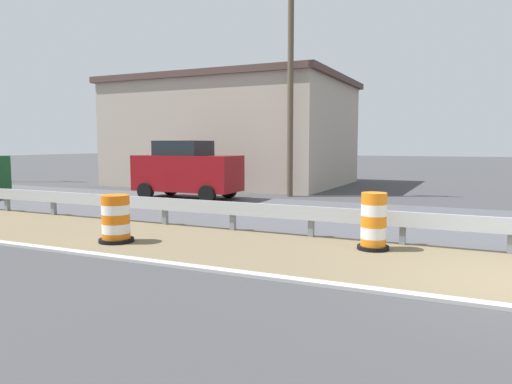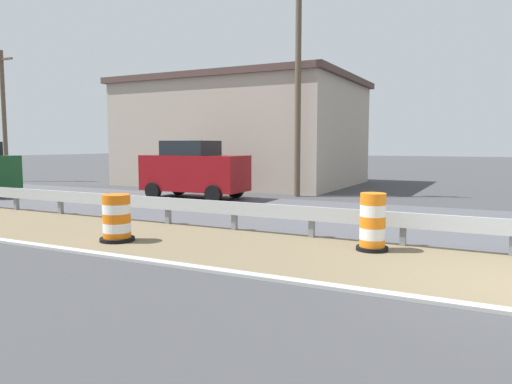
{
  "view_description": "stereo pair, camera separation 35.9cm",
  "coord_description": "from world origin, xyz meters",
  "px_view_note": "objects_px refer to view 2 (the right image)",
  "views": [
    {
      "loc": [
        -8.1,
        0.8,
        2.11
      ],
      "look_at": [
        1.51,
        5.31,
        1.05
      ],
      "focal_mm": 33.85,
      "sensor_mm": 36.0,
      "label": 1
    },
    {
      "loc": [
        -7.95,
        0.48,
        2.11
      ],
      "look_at": [
        1.51,
        5.31,
        1.05
      ],
      "focal_mm": 33.85,
      "sensor_mm": 36.0,
      "label": 2
    }
  ],
  "objects_px": {
    "utility_pole_near": "(298,73)",
    "utility_pole_mid": "(4,114)",
    "car_trailing_near_lane": "(194,170)",
    "traffic_barrel_nearest": "(373,224)",
    "traffic_barrel_close": "(117,220)"
  },
  "relations": [
    {
      "from": "utility_pole_near",
      "to": "utility_pole_mid",
      "type": "relative_size",
      "value": 1.3
    },
    {
      "from": "car_trailing_near_lane",
      "to": "utility_pole_mid",
      "type": "relative_size",
      "value": 0.57
    },
    {
      "from": "car_trailing_near_lane",
      "to": "utility_pole_near",
      "type": "height_order",
      "value": "utility_pole_near"
    },
    {
      "from": "car_trailing_near_lane",
      "to": "utility_pole_near",
      "type": "xyz_separation_m",
      "value": [
        2.45,
        -3.3,
        3.77
      ]
    },
    {
      "from": "traffic_barrel_nearest",
      "to": "utility_pole_near",
      "type": "distance_m",
      "value": 10.81
    },
    {
      "from": "traffic_barrel_close",
      "to": "utility_pole_near",
      "type": "distance_m",
      "value": 11.03
    },
    {
      "from": "traffic_barrel_nearest",
      "to": "traffic_barrel_close",
      "type": "xyz_separation_m",
      "value": [
        -1.61,
        5.18,
        -0.06
      ]
    },
    {
      "from": "traffic_barrel_close",
      "to": "traffic_barrel_nearest",
      "type": "bearing_deg",
      "value": -72.77
    },
    {
      "from": "traffic_barrel_close",
      "to": "car_trailing_near_lane",
      "type": "relative_size",
      "value": 0.25
    },
    {
      "from": "traffic_barrel_nearest",
      "to": "traffic_barrel_close",
      "type": "distance_m",
      "value": 5.42
    },
    {
      "from": "utility_pole_near",
      "to": "utility_pole_mid",
      "type": "distance_m",
      "value": 17.71
    },
    {
      "from": "traffic_barrel_close",
      "to": "utility_pole_near",
      "type": "relative_size",
      "value": 0.11
    },
    {
      "from": "car_trailing_near_lane",
      "to": "traffic_barrel_nearest",
      "type": "bearing_deg",
      "value": -37.29
    },
    {
      "from": "traffic_barrel_nearest",
      "to": "utility_pole_near",
      "type": "height_order",
      "value": "utility_pole_near"
    },
    {
      "from": "traffic_barrel_close",
      "to": "utility_pole_mid",
      "type": "bearing_deg",
      "value": 60.33
    }
  ]
}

